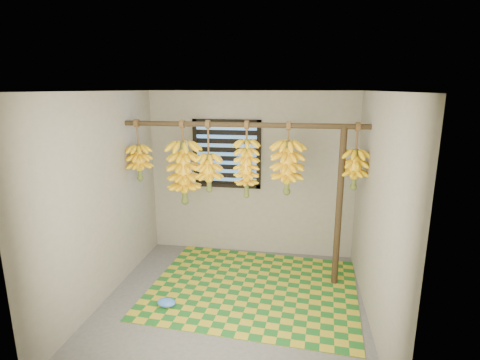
% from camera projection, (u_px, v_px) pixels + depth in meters
% --- Properties ---
extents(floor, '(3.00, 3.00, 0.01)m').
position_uv_depth(floor, '(232.00, 305.00, 4.32)').
color(floor, '#525252').
rests_on(floor, ground).
extents(ceiling, '(3.00, 3.00, 0.01)m').
position_uv_depth(ceiling, '(231.00, 91.00, 3.74)').
color(ceiling, silver).
rests_on(ceiling, wall_back).
extents(wall_back, '(3.00, 0.01, 2.40)m').
position_uv_depth(wall_back, '(251.00, 175.00, 5.47)').
color(wall_back, gray).
rests_on(wall_back, floor).
extents(wall_left, '(0.01, 3.00, 2.40)m').
position_uv_depth(wall_left, '(102.00, 199.00, 4.27)').
color(wall_left, gray).
rests_on(wall_left, floor).
extents(wall_right, '(0.01, 3.00, 2.40)m').
position_uv_depth(wall_right, '(377.00, 213.00, 3.79)').
color(wall_right, gray).
rests_on(wall_right, floor).
extents(window, '(1.00, 0.04, 1.00)m').
position_uv_depth(window, '(227.00, 154.00, 5.43)').
color(window, black).
rests_on(window, wall_back).
extents(hanging_pole, '(3.00, 0.06, 0.06)m').
position_uv_depth(hanging_pole, '(242.00, 125.00, 4.51)').
color(hanging_pole, '#3E2D1A').
rests_on(hanging_pole, wall_left).
extents(support_post, '(0.08, 0.08, 2.00)m').
position_uv_depth(support_post, '(339.00, 209.00, 4.56)').
color(support_post, '#3E2D1A').
rests_on(support_post, floor).
extents(woven_mat, '(2.63, 2.17, 0.01)m').
position_uv_depth(woven_mat, '(253.00, 288.00, 4.67)').
color(woven_mat, '#1C6021').
rests_on(woven_mat, floor).
extents(plastic_bag, '(0.22, 0.17, 0.09)m').
position_uv_depth(plastic_bag, '(166.00, 303.00, 4.26)').
color(plastic_bag, '#3E79EA').
rests_on(plastic_bag, woven_mat).
extents(banana_bunch_a, '(0.32, 0.32, 0.79)m').
position_uv_depth(banana_bunch_a, '(139.00, 162.00, 4.85)').
color(banana_bunch_a, brown).
rests_on(banana_bunch_a, hanging_pole).
extents(banana_bunch_b, '(0.40, 0.40, 1.07)m').
position_uv_depth(banana_bunch_b, '(184.00, 173.00, 4.78)').
color(banana_bunch_b, brown).
rests_on(banana_bunch_b, hanging_pole).
extents(banana_bunch_c, '(0.33, 0.33, 0.90)m').
position_uv_depth(banana_bunch_c, '(209.00, 172.00, 4.72)').
color(banana_bunch_c, brown).
rests_on(banana_bunch_c, hanging_pole).
extents(banana_bunch_d, '(0.31, 0.31, 0.95)m').
position_uv_depth(banana_bunch_d, '(247.00, 169.00, 4.63)').
color(banana_bunch_d, brown).
rests_on(banana_bunch_d, hanging_pole).
extents(banana_bunch_e, '(0.40, 0.40, 0.88)m').
position_uv_depth(banana_bunch_e, '(287.00, 168.00, 4.54)').
color(banana_bunch_e, brown).
rests_on(banana_bunch_e, hanging_pole).
extents(banana_bunch_f, '(0.32, 0.32, 0.79)m').
position_uv_depth(banana_bunch_f, '(355.00, 169.00, 4.42)').
color(banana_bunch_f, brown).
rests_on(banana_bunch_f, hanging_pole).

